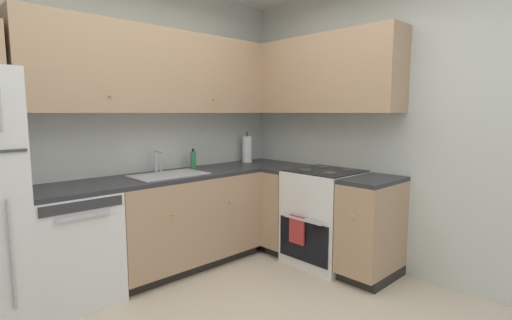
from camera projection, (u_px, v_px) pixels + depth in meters
wall_back at (122, 127)px, 3.40m from camera, size 3.54×0.05×2.62m
wall_right at (399, 127)px, 3.34m from camera, size 0.05×3.52×2.62m
dishwasher at (71, 247)px, 2.87m from camera, size 0.60×0.63×0.85m
lower_cabinets_back at (184, 221)px, 3.56m from camera, size 1.40×0.62×0.85m
countertop_back at (183, 175)px, 3.50m from camera, size 2.61×0.60×0.03m
lower_cabinets_right at (335, 222)px, 3.54m from camera, size 0.62×1.25×0.85m
countertop_right at (336, 175)px, 3.48m from camera, size 0.60×1.25×0.03m
oven_range at (325, 216)px, 3.64m from camera, size 0.68×0.62×1.04m
upper_cabinets_back at (157, 72)px, 3.38m from camera, size 2.29×0.34×0.73m
upper_cabinets_right at (314, 76)px, 3.74m from camera, size 0.32×1.80×0.73m
sink at (169, 180)px, 3.37m from camera, size 0.64×0.40×0.10m
faucet at (157, 159)px, 3.50m from camera, size 0.07×0.16×0.21m
soap_bottle at (193, 160)px, 3.78m from camera, size 0.06×0.06×0.20m
paper_towel_roll at (247, 149)px, 4.24m from camera, size 0.11×0.11×0.35m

